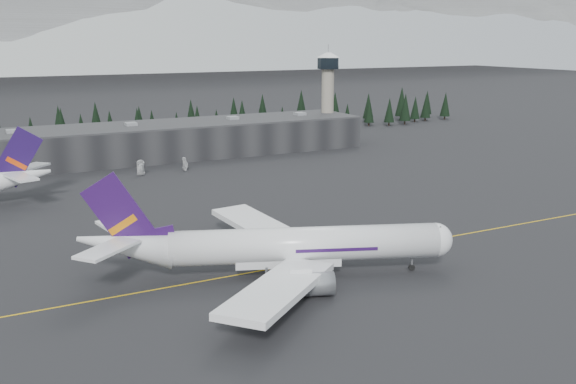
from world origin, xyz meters
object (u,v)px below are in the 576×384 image
terminal (159,141)px  jet_main (272,246)px  control_tower (328,87)px  gse_vehicle_b (185,168)px  gse_vehicle_a (141,173)px

terminal → jet_main: bearing=-97.2°
control_tower → gse_vehicle_b: (-74.36, -31.45, -22.61)m
jet_main → gse_vehicle_b: (17.17, 102.01, -5.05)m
gse_vehicle_b → jet_main: bearing=-11.1°
gse_vehicle_a → terminal: bearing=49.9°
control_tower → gse_vehicle_a: (-89.82, -32.02, -22.68)m
control_tower → jet_main: control_tower is taller
gse_vehicle_b → gse_vehicle_a: bearing=-89.4°
control_tower → jet_main: bearing=-124.4°
control_tower → gse_vehicle_a: bearing=-160.4°
terminal → control_tower: control_tower is taller
terminal → gse_vehicle_b: bearing=-88.7°
gse_vehicle_a → gse_vehicle_b: bearing=-11.0°
terminal → gse_vehicle_a: 33.06m
terminal → gse_vehicle_a: (-14.82, -29.02, -5.58)m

